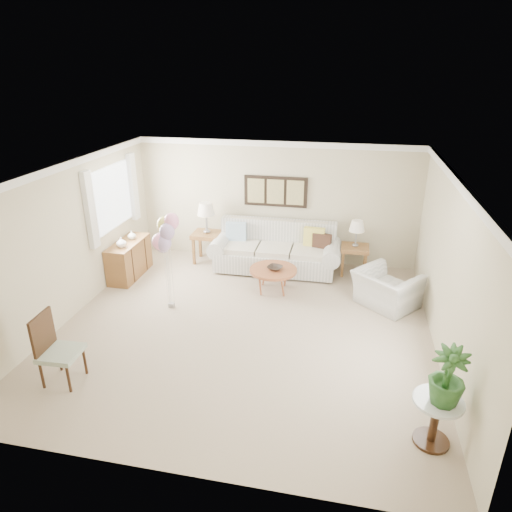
# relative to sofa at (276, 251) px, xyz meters

# --- Properties ---
(ground_plane) EXTENTS (6.00, 6.00, 0.00)m
(ground_plane) POSITION_rel_sofa_xyz_m (-0.12, -2.46, -0.39)
(ground_plane) COLOR tan
(room_shell) EXTENTS (6.04, 6.04, 2.60)m
(room_shell) POSITION_rel_sofa_xyz_m (-0.23, -2.36, 1.23)
(room_shell) COLOR beige
(room_shell) RESTS_ON ground
(wall_art_triptych) EXTENTS (1.35, 0.06, 0.65)m
(wall_art_triptych) POSITION_rel_sofa_xyz_m (-0.12, 0.51, 1.16)
(wall_art_triptych) COLOR black
(wall_art_triptych) RESTS_ON ground
(sofa) EXTENTS (2.71, 1.02, 1.00)m
(sofa) POSITION_rel_sofa_xyz_m (0.00, 0.00, 0.00)
(sofa) COLOR silver
(sofa) RESTS_ON ground
(end_table_left) EXTENTS (0.61, 0.56, 0.67)m
(end_table_left) POSITION_rel_sofa_xyz_m (-1.54, 0.09, 0.17)
(end_table_left) COLOR olive
(end_table_left) RESTS_ON ground
(end_table_right) EXTENTS (0.56, 0.51, 0.61)m
(end_table_right) POSITION_rel_sofa_xyz_m (1.62, 0.08, 0.12)
(end_table_right) COLOR olive
(end_table_right) RESTS_ON ground
(lamp_left) EXTENTS (0.38, 0.38, 0.67)m
(lamp_left) POSITION_rel_sofa_xyz_m (-1.54, 0.09, 0.79)
(lamp_left) COLOR gray
(lamp_left) RESTS_ON end_table_left
(lamp_right) EXTENTS (0.31, 0.31, 0.55)m
(lamp_right) POSITION_rel_sofa_xyz_m (1.62, 0.08, 0.64)
(lamp_right) COLOR gray
(lamp_right) RESTS_ON end_table_right
(coffee_table) EXTENTS (0.90, 0.90, 0.46)m
(coffee_table) POSITION_rel_sofa_xyz_m (0.11, -1.03, 0.03)
(coffee_table) COLOR brown
(coffee_table) RESTS_ON ground
(decor_bowl) EXTENTS (0.35, 0.35, 0.07)m
(decor_bowl) POSITION_rel_sofa_xyz_m (0.15, -1.05, 0.10)
(decor_bowl) COLOR black
(decor_bowl) RESTS_ON coffee_table
(armchair) EXTENTS (1.34, 1.33, 0.66)m
(armchair) POSITION_rel_sofa_xyz_m (2.19, -1.21, -0.07)
(armchair) COLOR silver
(armchair) RESTS_ON ground
(side_table) EXTENTS (0.56, 0.56, 0.61)m
(side_table) POSITION_rel_sofa_xyz_m (2.55, -4.43, 0.06)
(side_table) COLOR silver
(side_table) RESTS_ON ground
(potted_plant) EXTENTS (0.48, 0.48, 0.69)m
(potted_plant) POSITION_rel_sofa_xyz_m (2.59, -4.47, 0.56)
(potted_plant) COLOR #1E501C
(potted_plant) RESTS_ON side_table
(accent_chair) EXTENTS (0.52, 0.52, 1.02)m
(accent_chair) POSITION_rel_sofa_xyz_m (-2.30, -4.29, 0.13)
(accent_chair) COLOR #96A590
(accent_chair) RESTS_ON ground
(credenza) EXTENTS (0.46, 1.20, 0.74)m
(credenza) POSITION_rel_sofa_xyz_m (-2.88, -0.96, -0.02)
(credenza) COLOR olive
(credenza) RESTS_ON ground
(vase_white) EXTENTS (0.25, 0.25, 0.20)m
(vase_white) POSITION_rel_sofa_xyz_m (-2.86, -1.23, 0.45)
(vase_white) COLOR white
(vase_white) RESTS_ON credenza
(vase_sage) EXTENTS (0.18, 0.18, 0.18)m
(vase_sage) POSITION_rel_sofa_xyz_m (-2.86, -0.78, 0.43)
(vase_sage) COLOR silver
(vase_sage) RESTS_ON credenza
(balloon_cluster) EXTENTS (0.46, 0.42, 1.75)m
(balloon_cluster) POSITION_rel_sofa_xyz_m (-1.59, -2.01, 0.98)
(balloon_cluster) COLOR gray
(balloon_cluster) RESTS_ON ground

